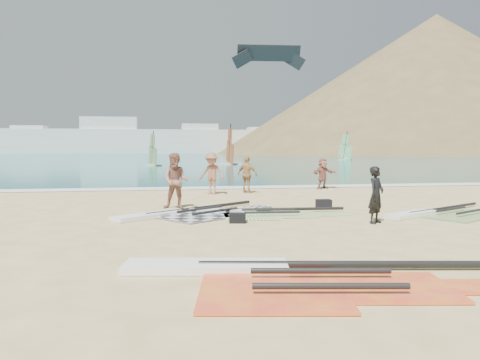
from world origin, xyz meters
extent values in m
plane|color=#DEC382|center=(0.00, 0.00, 0.00)|extent=(300.00, 300.00, 0.00)
cube|color=#0D565D|center=(0.00, 132.00, 0.00)|extent=(300.00, 240.00, 0.06)
cube|color=white|center=(0.00, 12.30, 0.00)|extent=(300.00, 1.20, 0.04)
cube|color=white|center=(-20.00, 150.00, 4.03)|extent=(160.00, 8.00, 8.00)
cube|color=white|center=(-45.00, 150.00, 4.53)|extent=(10.00, 7.00, 9.00)
cube|color=white|center=(-20.00, 150.00, 6.03)|extent=(18.00, 7.00, 12.00)
cube|color=white|center=(10.00, 150.00, 5.03)|extent=(12.00, 7.00, 10.00)
cube|color=white|center=(35.00, 150.00, 4.53)|extent=(16.00, 7.00, 9.00)
cube|color=white|center=(55.00, 150.00, 5.53)|extent=(10.00, 7.00, 11.00)
cone|color=olive|center=(85.00, 130.00, 0.00)|extent=(143.00, 143.00, 45.00)
cube|color=#232325|center=(-2.99, 2.74, 0.02)|extent=(2.54, 2.58, 0.04)
cube|color=#232325|center=(-1.76, 3.67, 0.02)|extent=(1.83, 1.81, 0.04)
cube|color=#232325|center=(-0.76, 4.42, 0.02)|extent=(1.27, 1.16, 0.04)
cylinder|color=black|center=(-2.51, 4.19, 0.10)|extent=(3.60, 2.75, 0.11)
cylinder|color=black|center=(-2.66, 3.42, 0.16)|extent=(1.51, 1.16, 0.08)
cylinder|color=black|center=(-2.25, 2.88, 0.16)|extent=(1.51, 1.16, 0.08)
cube|color=white|center=(-4.21, 2.91, 0.06)|extent=(2.22, 1.89, 0.12)
cube|color=#71B629|center=(-1.24, 2.68, 0.02)|extent=(1.66, 1.83, 0.04)
cube|color=#71B629|center=(0.15, 2.59, 0.02)|extent=(1.28, 1.20, 0.04)
cube|color=#71B629|center=(1.28, 2.52, 0.02)|extent=(1.07, 0.58, 0.04)
cylinder|color=black|center=(-0.06, 3.39, 0.10)|extent=(3.99, 0.34, 0.10)
cylinder|color=black|center=(-0.61, 2.94, 0.16)|extent=(1.65, 0.17, 0.07)
cylinder|color=black|center=(-0.65, 2.34, 0.16)|extent=(1.65, 0.17, 0.07)
cube|color=white|center=(-1.97, 3.50, 0.06)|extent=(2.11, 0.69, 0.12)
cube|color=yellow|center=(4.54, 1.50, 0.02)|extent=(2.21, 2.28, 0.04)
cube|color=yellow|center=(5.77, 2.16, 0.02)|extent=(1.61, 1.57, 0.04)
cylinder|color=black|center=(5.17, 2.73, 0.10)|extent=(3.58, 1.97, 0.10)
cylinder|color=black|center=(4.93, 2.06, 0.16)|extent=(1.49, 0.84, 0.07)
cylinder|color=black|center=(5.22, 1.52, 0.16)|extent=(1.49, 0.84, 0.07)
cube|color=white|center=(3.48, 1.82, 0.06)|extent=(2.11, 1.49, 0.12)
cube|color=red|center=(-2.32, -4.38, 0.02)|extent=(2.40, 2.58, 0.04)
cube|color=red|center=(-0.53, -4.69, 0.02)|extent=(1.82, 1.72, 0.04)
cylinder|color=black|center=(-0.69, -3.63, 0.10)|extent=(5.17, 1.00, 0.12)
cylinder|color=black|center=(-1.47, -4.13, 0.16)|extent=(2.14, 0.45, 0.09)
cylinder|color=black|center=(-1.60, -4.91, 0.16)|extent=(2.14, 0.45, 0.09)
cube|color=white|center=(-3.15, -3.20, 0.06)|extent=(2.81, 1.19, 0.12)
cube|color=black|center=(1.54, 4.02, 0.15)|extent=(0.51, 0.39, 0.31)
cube|color=black|center=(-1.81, 1.58, 0.13)|extent=(0.49, 0.39, 0.27)
imported|color=black|center=(1.87, 0.85, 0.77)|extent=(0.67, 0.64, 1.55)
imported|color=#996453|center=(-3.35, 4.91, 0.94)|extent=(1.05, 0.89, 1.87)
imported|color=#965C48|center=(-1.63, 9.45, 0.92)|extent=(1.36, 1.15, 1.83)
imported|color=tan|center=(0.00, 9.73, 0.83)|extent=(1.01, 0.93, 1.66)
imported|color=#A05E52|center=(4.08, 11.15, 0.76)|extent=(1.48, 0.95, 1.52)
cube|color=white|center=(-4.57, 41.10, 0.09)|extent=(2.22, 1.34, 0.12)
cube|color=orange|center=(-4.57, 41.10, 1.13)|extent=(0.99, 2.47, 2.33)
cube|color=orange|center=(-4.57, 41.10, 2.73)|extent=(0.58, 1.40, 1.62)
cylinder|color=black|center=(-4.57, 41.10, 2.02)|extent=(0.35, 0.72, 3.69)
cube|color=white|center=(4.34, 43.58, 0.11)|extent=(2.74, 1.10, 0.16)
cube|color=#C03B21|center=(4.34, 43.58, 1.41)|extent=(0.46, 3.25, 2.91)
cube|color=#C03B21|center=(4.34, 43.58, 3.41)|extent=(0.28, 1.83, 2.02)
cylinder|color=black|center=(4.34, 43.58, 2.52)|extent=(0.22, 0.93, 4.61)
cube|color=white|center=(25.56, 60.09, 0.10)|extent=(2.63, 1.71, 0.15)
cube|color=green|center=(25.56, 60.09, 1.35)|extent=(1.32, 2.88, 2.78)
cube|color=green|center=(25.56, 60.09, 3.26)|extent=(0.77, 1.63, 1.93)
cylinder|color=black|center=(25.56, 60.09, 2.41)|extent=(0.45, 0.85, 4.41)
cube|color=black|center=(7.64, 37.88, 11.98)|extent=(6.71, 1.46, 1.62)
cube|color=black|center=(4.79, 38.14, 11.28)|extent=(2.31, 0.79, 2.05)
cube|color=black|center=(10.48, 37.62, 11.28)|extent=(2.24, 0.90, 2.05)
camera|label=1|loc=(-3.90, -10.88, 2.06)|focal=35.00mm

